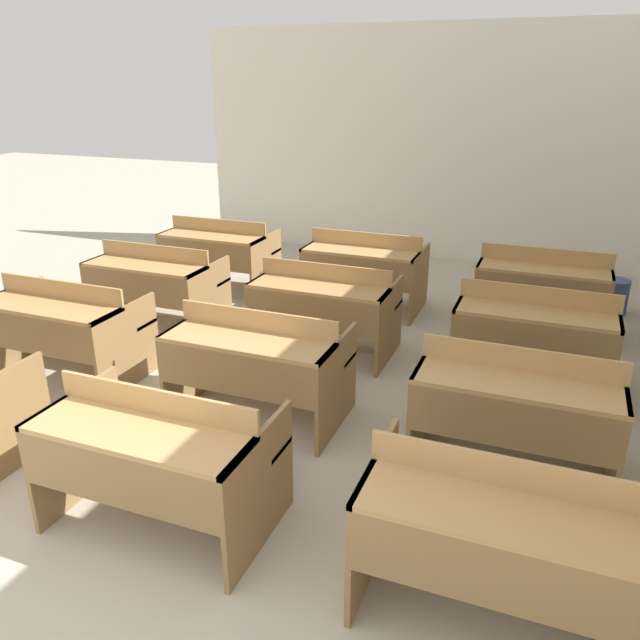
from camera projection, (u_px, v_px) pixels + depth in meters
wall_back at (414, 145)px, 8.18m from camera, size 5.92×0.06×2.95m
bench_front_center at (157, 452)px, 3.32m from camera, size 1.19×0.76×0.82m
bench_front_right at (499, 531)px, 2.74m from camera, size 1.19×0.76×0.82m
bench_second_left at (63, 324)px, 5.02m from camera, size 1.19×0.76×0.82m
bench_second_center at (257, 360)px, 4.39m from camera, size 1.19×0.76×0.82m
bench_second_right at (516, 404)px, 3.80m from camera, size 1.19×0.76×0.82m
bench_third_left at (155, 282)px, 6.07m from camera, size 1.19×0.76×0.82m
bench_third_center at (324, 304)px, 5.46m from camera, size 1.19×0.76×0.82m
bench_third_right at (534, 332)px, 4.88m from camera, size 1.19×0.76×0.82m
bench_back_left at (218, 251)px, 7.14m from camera, size 1.19×0.76×0.82m
bench_back_center at (364, 267)px, 6.54m from camera, size 1.19×0.76×0.82m
bench_back_right at (542, 286)px, 5.95m from camera, size 1.19×0.76×0.82m
wastepaper_bin at (613, 296)px, 6.51m from camera, size 0.29×0.29×0.36m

